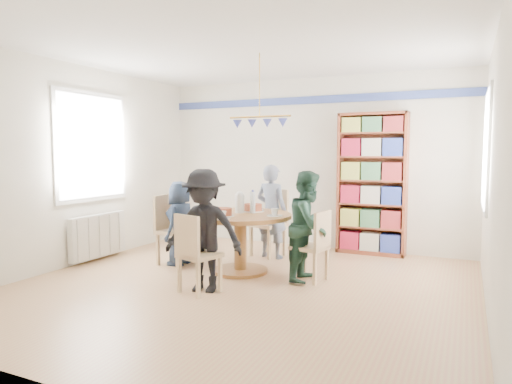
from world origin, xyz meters
The scene contains 14 objects.
ground centered at (0.00, 0.00, 0.00)m, with size 5.00×5.00×0.00m, color tan.
room_shell centered at (-0.26, 0.87, 1.65)m, with size 5.00×5.00×5.00m.
radiator centered at (-2.42, 0.30, 0.35)m, with size 0.12×1.00×0.60m.
dining_table centered at (-0.30, 0.57, 0.56)m, with size 1.30×1.30×0.75m.
chair_left centered at (-1.37, 0.58, 0.52)m, with size 0.45×0.45×0.94m.
chair_right centered at (0.69, 0.56, 0.46)m, with size 0.44×0.44×0.84m.
chair_far centered at (-0.32, 1.64, 0.54)m, with size 0.54×0.54×0.98m.
chair_near centered at (-0.34, -0.44, 0.48)m, with size 0.48×0.48×0.87m.
person_left centered at (-1.21, 0.58, 0.57)m, with size 0.56×0.36×1.14m, color #182235.
person_right centered at (0.60, 0.59, 0.65)m, with size 0.64×0.50×1.31m, color #1B372A.
person_far centered at (-0.25, 1.48, 0.67)m, with size 0.49×0.32×1.35m, color gray.
person_near centered at (-0.30, -0.31, 0.67)m, with size 0.87×0.50×1.34m, color black.
bookshelf centered at (1.01, 2.34, 1.04)m, with size 1.00×0.30×2.11m.
tableware centered at (-0.32, 0.59, 0.82)m, with size 1.13×1.13×0.30m.
Camera 1 is at (2.29, -4.53, 1.53)m, focal length 32.00 mm.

